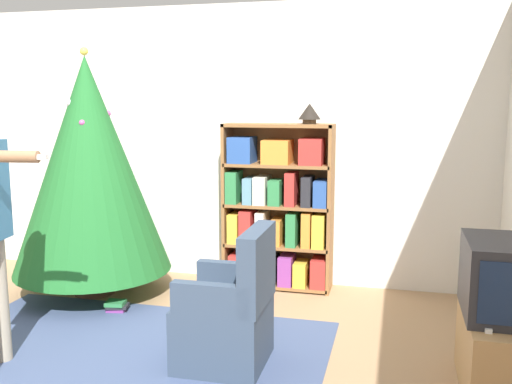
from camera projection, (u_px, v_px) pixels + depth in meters
name	position (u px, v px, depth m)	size (l,w,h in m)	color
ground_plane	(144.00, 378.00, 3.57)	(14.00, 14.00, 0.00)	#9E7A56
wall_back	(238.00, 145.00, 5.44)	(8.00, 0.10, 2.60)	silver
area_rug	(111.00, 364.00, 3.75)	(2.78, 2.14, 0.01)	#3D4C70
bookshelf	(278.00, 210.00, 5.20)	(0.99, 0.31, 1.51)	brown
tv_stand	(503.00, 355.00, 3.33)	(0.44, 0.83, 0.49)	tan
television	(508.00, 279.00, 3.25)	(0.48, 0.58, 0.44)	#28282D
game_remote	(487.00, 328.00, 3.08)	(0.04, 0.12, 0.02)	white
christmas_tree	(89.00, 166.00, 4.97)	(1.38, 1.38, 2.16)	#4C3323
armchair	(229.00, 317.00, 3.71)	(0.57, 0.56, 0.92)	#334256
table_lamp	(310.00, 112.00, 5.00)	(0.20, 0.20, 0.18)	#473828
book_pile_near_tree	(116.00, 306.00, 4.69)	(0.20, 0.17, 0.09)	#843889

